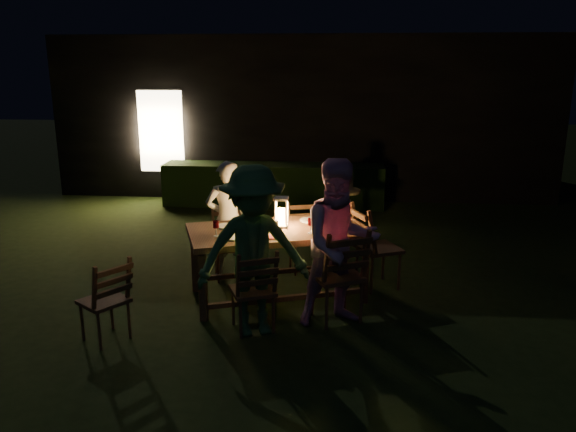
# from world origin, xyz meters

# --- Properties ---
(garden_envelope) EXTENTS (40.00, 40.00, 3.20)m
(garden_envelope) POSITION_xyz_m (-0.01, 6.15, 1.58)
(garden_envelope) COLOR black
(garden_envelope) RESTS_ON ground
(dining_table) EXTENTS (2.22, 1.62, 0.83)m
(dining_table) POSITION_xyz_m (0.07, -0.67, 0.75)
(dining_table) COLOR #4E311A
(dining_table) RESTS_ON ground
(chair_near_left) EXTENTS (0.56, 0.58, 0.93)m
(chair_near_left) POSITION_xyz_m (-0.09, -1.55, 0.28)
(chair_near_left) COLOR #4E311A
(chair_near_left) RESTS_ON ground
(chair_near_right) EXTENTS (0.66, 0.68, 1.08)m
(chair_near_right) POSITION_xyz_m (0.76, -1.25, 0.33)
(chair_near_right) COLOR #4E311A
(chair_near_right) RESTS_ON ground
(chair_far_left) EXTENTS (0.51, 0.53, 0.89)m
(chair_far_left) POSITION_xyz_m (-0.61, -0.10, 0.27)
(chair_far_left) COLOR #4E311A
(chair_far_left) RESTS_ON ground
(chair_far_right) EXTENTS (0.51, 0.54, 0.91)m
(chair_far_right) POSITION_xyz_m (0.33, 0.24, 0.28)
(chair_far_right) COLOR #4E311A
(chair_far_right) RESTS_ON ground
(chair_end) EXTENTS (0.67, 0.65, 1.08)m
(chair_end) POSITION_xyz_m (1.22, -0.26, 0.33)
(chair_end) COLOR #4E311A
(chair_end) RESTS_ON ground
(chair_spare) EXTENTS (0.58, 0.58, 0.90)m
(chair_spare) POSITION_xyz_m (-1.50, -1.89, 0.27)
(chair_spare) COLOR #4E311A
(chair_spare) RESTS_ON ground
(person_house_side) EXTENTS (0.64, 0.52, 1.50)m
(person_house_side) POSITION_xyz_m (-0.63, -0.05, 0.75)
(person_house_side) COLOR beige
(person_house_side) RESTS_ON ground
(person_opp_right) EXTENTS (1.02, 0.91, 1.75)m
(person_opp_right) POSITION_xyz_m (0.77, -1.29, 0.87)
(person_opp_right) COLOR #DA96BC
(person_opp_right) RESTS_ON ground
(person_opp_left) EXTENTS (1.27, 0.98, 1.73)m
(person_opp_left) POSITION_xyz_m (-0.07, -1.60, 0.86)
(person_opp_left) COLOR #376633
(person_opp_left) RESTS_ON ground
(lantern) EXTENTS (0.16, 0.16, 0.35)m
(lantern) POSITION_xyz_m (0.10, -0.61, 0.99)
(lantern) COLOR white
(lantern) RESTS_ON dining_table
(plate_far_left) EXTENTS (0.25, 0.25, 0.01)m
(plate_far_left) POSITION_xyz_m (-0.52, -0.65, 0.84)
(plate_far_left) COLOR white
(plate_far_left) RESTS_ON dining_table
(plate_near_left) EXTENTS (0.25, 0.25, 0.01)m
(plate_near_left) POSITION_xyz_m (-0.37, -1.07, 0.84)
(plate_near_left) COLOR white
(plate_near_left) RESTS_ON dining_table
(plate_far_right) EXTENTS (0.25, 0.25, 0.01)m
(plate_far_right) POSITION_xyz_m (0.42, -0.31, 0.84)
(plate_far_right) COLOR white
(plate_far_right) RESTS_ON dining_table
(plate_near_right) EXTENTS (0.25, 0.25, 0.01)m
(plate_near_right) POSITION_xyz_m (0.57, -0.73, 0.84)
(plate_near_right) COLOR white
(plate_near_right) RESTS_ON dining_table
(wineglass_a) EXTENTS (0.06, 0.06, 0.18)m
(wineglass_a) POSITION_xyz_m (-0.31, -0.51, 0.92)
(wineglass_a) COLOR #59070F
(wineglass_a) RESTS_ON dining_table
(wineglass_b) EXTENTS (0.06, 0.06, 0.18)m
(wineglass_b) POSITION_xyz_m (-0.57, -1.03, 0.92)
(wineglass_b) COLOR #59070F
(wineglass_b) RESTS_ON dining_table
(wineglass_c) EXTENTS (0.06, 0.06, 0.18)m
(wineglass_c) POSITION_xyz_m (0.45, -0.83, 0.92)
(wineglass_c) COLOR #59070F
(wineglass_c) RESTS_ON dining_table
(wineglass_d) EXTENTS (0.06, 0.06, 0.18)m
(wineglass_d) POSITION_xyz_m (0.59, -0.29, 0.92)
(wineglass_d) COLOR #59070F
(wineglass_d) RESTS_ON dining_table
(wineglass_e) EXTENTS (0.06, 0.06, 0.18)m
(wineglass_e) POSITION_xyz_m (0.08, -0.99, 0.92)
(wineglass_e) COLOR silver
(wineglass_e) RESTS_ON dining_table
(bottle_table) EXTENTS (0.07, 0.07, 0.28)m
(bottle_table) POSITION_xyz_m (-0.17, -0.76, 0.97)
(bottle_table) COLOR #0F471E
(bottle_table) RESTS_ON dining_table
(napkin_left) EXTENTS (0.18, 0.14, 0.01)m
(napkin_left) POSITION_xyz_m (0.04, -1.02, 0.84)
(napkin_left) COLOR red
(napkin_left) RESTS_ON dining_table
(napkin_right) EXTENTS (0.18, 0.14, 0.01)m
(napkin_right) POSITION_xyz_m (0.69, -0.77, 0.84)
(napkin_right) COLOR red
(napkin_right) RESTS_ON dining_table
(phone) EXTENTS (0.14, 0.07, 0.01)m
(phone) POSITION_xyz_m (-0.41, -1.17, 0.84)
(phone) COLOR black
(phone) RESTS_ON dining_table
(side_table) EXTENTS (0.54, 0.54, 0.73)m
(side_table) POSITION_xyz_m (0.83, 1.93, 0.64)
(side_table) COLOR olive
(side_table) RESTS_ON ground
(ice_bucket) EXTENTS (0.30, 0.30, 0.22)m
(ice_bucket) POSITION_xyz_m (0.83, 1.93, 0.84)
(ice_bucket) COLOR #A5A8AD
(ice_bucket) RESTS_ON side_table
(bottle_bucket_a) EXTENTS (0.07, 0.07, 0.32)m
(bottle_bucket_a) POSITION_xyz_m (0.78, 1.89, 0.89)
(bottle_bucket_a) COLOR #0F471E
(bottle_bucket_a) RESTS_ON side_table
(bottle_bucket_b) EXTENTS (0.07, 0.07, 0.32)m
(bottle_bucket_b) POSITION_xyz_m (0.88, 1.97, 0.89)
(bottle_bucket_b) COLOR #0F471E
(bottle_bucket_b) RESTS_ON side_table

